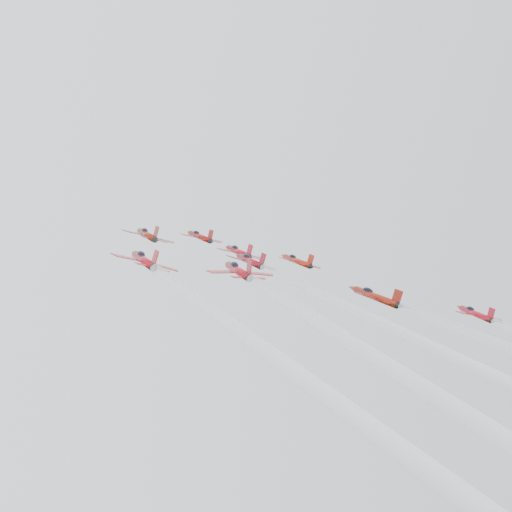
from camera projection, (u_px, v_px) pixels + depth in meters
name	position (u px, v px, depth m)	size (l,w,h in m)	color
jet_lead	(200.00, 236.00, 150.82)	(9.77, 12.59, 7.68)	maroon
jet_row2_left	(147.00, 235.00, 130.03)	(10.16, 13.09, 7.99)	maroon
jet_row2_center	(238.00, 251.00, 135.76)	(9.65, 12.44, 7.59)	#AC101F
jet_row2_right	(297.00, 261.00, 143.42)	(9.68, 12.47, 7.60)	#B31F11
jet_center	(404.00, 334.00, 80.86)	(9.71, 92.66, 52.34)	maroon
jet_rear_farleft	(291.00, 370.00, 53.15)	(9.57, 91.33, 51.59)	#AF101C
jet_rear_left	(447.00, 382.00, 60.77)	(10.34, 98.61, 55.70)	#AC101B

